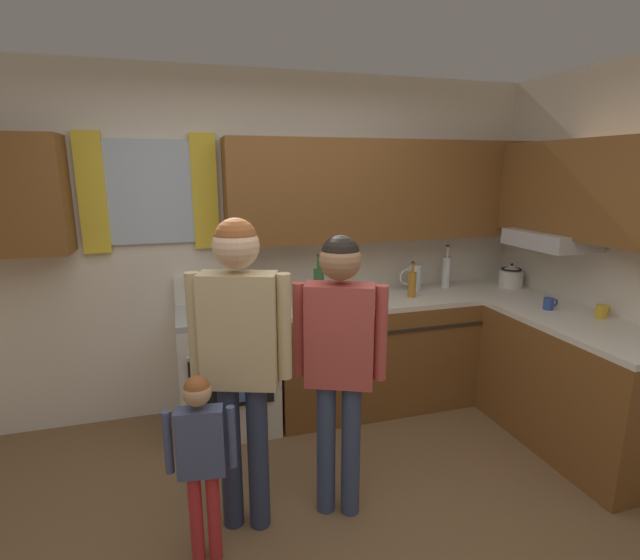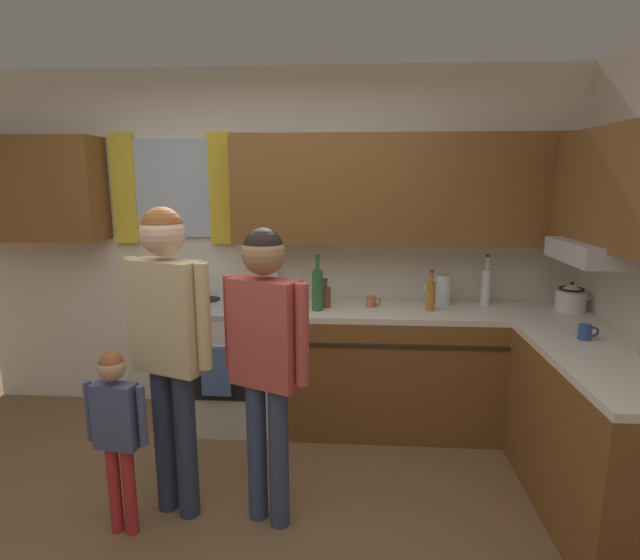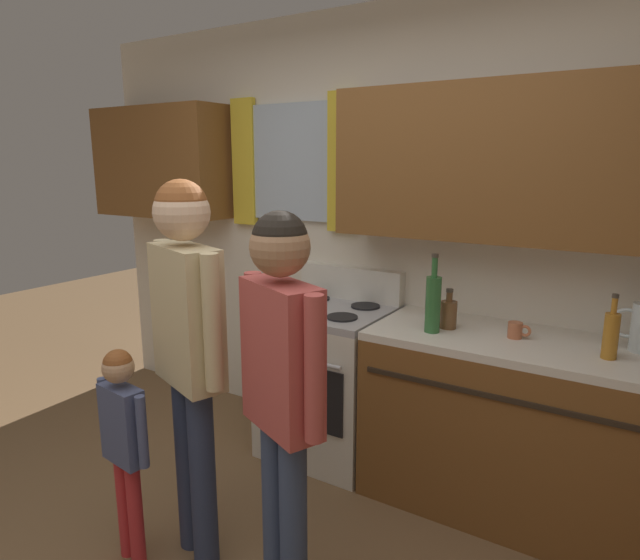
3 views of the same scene
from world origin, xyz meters
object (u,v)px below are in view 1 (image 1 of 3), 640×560
object	(u,v)px
bottle_tall_clear	(446,271)
bottle_oil_amber	(412,284)
stovetop_kettle	(511,276)
small_child	(201,449)
stove_oven	(228,366)
adult_in_plaid	(339,346)
cup_terracotta	(361,294)
bottle_wine_green	(319,287)
mug_cobalt_blue	(549,304)
adult_holding_child	(240,342)
bottle_squat_brown	(321,293)
mug_mustard_yellow	(602,311)
water_pitcher	(414,278)

from	to	relation	value
bottle_tall_clear	bottle_oil_amber	bearing A→B (deg)	-154.68
stovetop_kettle	small_child	xyz separation A→B (m)	(-2.67, -1.26, -0.38)
stove_oven	bottle_tall_clear	xyz separation A→B (m)	(1.88, 0.14, 0.57)
bottle_oil_amber	stovetop_kettle	xyz separation A→B (m)	(0.97, 0.05, -0.01)
adult_in_plaid	cup_terracotta	bearing A→B (deg)	63.45
bottle_wine_green	mug_cobalt_blue	bearing A→B (deg)	-19.01
bottle_wine_green	cup_terracotta	world-z (taller)	bottle_wine_green
mug_cobalt_blue	small_child	size ratio (longest dim) A/B	0.12
bottle_wine_green	adult_holding_child	xyz separation A→B (m)	(-0.70, -0.97, -0.00)
bottle_squat_brown	stovetop_kettle	distance (m)	1.71
bottle_squat_brown	mug_mustard_yellow	xyz separation A→B (m)	(1.73, -0.91, -0.03)
bottle_tall_clear	stovetop_kettle	bearing A→B (deg)	-15.05
bottle_oil_amber	small_child	distance (m)	2.12
bottle_wine_green	cup_terracotta	xyz separation A→B (m)	(0.38, 0.12, -0.11)
bottle_squat_brown	mug_cobalt_blue	xyz separation A→B (m)	(1.53, -0.65, -0.03)
mug_cobalt_blue	mug_mustard_yellow	size ratio (longest dim) A/B	0.96
mug_mustard_yellow	bottle_oil_amber	bearing A→B (deg)	139.18
adult_in_plaid	stovetop_kettle	bearing A→B (deg)	29.89
bottle_oil_amber	cup_terracotta	distance (m)	0.42
bottle_oil_amber	mug_cobalt_blue	world-z (taller)	bottle_oil_amber
water_pitcher	adult_in_plaid	bearing A→B (deg)	-131.10
bottle_wine_green	cup_terracotta	distance (m)	0.41
mug_cobalt_blue	water_pitcher	distance (m)	1.03
bottle_oil_amber	mug_mustard_yellow	world-z (taller)	bottle_oil_amber
bottle_squat_brown	mug_cobalt_blue	world-z (taller)	bottle_squat_brown
bottle_tall_clear	bottle_oil_amber	distance (m)	0.47
bottle_oil_amber	adult_in_plaid	size ratio (longest dim) A/B	0.18
water_pitcher	mug_mustard_yellow	bearing A→B (deg)	-49.59
bottle_oil_amber	cup_terracotta	bearing A→B (deg)	169.89
mug_mustard_yellow	adult_in_plaid	world-z (taller)	adult_in_plaid
bottle_oil_amber	adult_holding_child	bearing A→B (deg)	-145.45
water_pitcher	adult_holding_child	xyz separation A→B (m)	(-1.59, -1.20, 0.04)
bottle_wine_green	water_pitcher	distance (m)	0.92
bottle_wine_green	cup_terracotta	size ratio (longest dim) A/B	3.62
stovetop_kettle	bottle_tall_clear	bearing A→B (deg)	164.95
cup_terracotta	mug_mustard_yellow	bearing A→B (deg)	-33.62
cup_terracotta	water_pitcher	bearing A→B (deg)	11.65
bottle_oil_amber	water_pitcher	bearing A→B (deg)	58.30
small_child	water_pitcher	bearing A→B (deg)	37.32
cup_terracotta	adult_in_plaid	world-z (taller)	adult_in_plaid
bottle_tall_clear	stovetop_kettle	size ratio (longest dim) A/B	1.34
stove_oven	mug_cobalt_blue	xyz separation A→B (m)	(2.25, -0.65, 0.48)
bottle_oil_amber	small_child	size ratio (longest dim) A/B	0.29
stove_oven	mug_mustard_yellow	distance (m)	2.65
stove_oven	adult_in_plaid	bearing A→B (deg)	-66.68
cup_terracotta	adult_in_plaid	size ratio (longest dim) A/B	0.07
cup_terracotta	bottle_oil_amber	bearing A→B (deg)	-10.11
adult_holding_child	stovetop_kettle	bearing A→B (deg)	23.67
bottle_wine_green	adult_holding_child	bearing A→B (deg)	-125.68
bottle_oil_amber	mug_cobalt_blue	bearing A→B (deg)	-36.73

